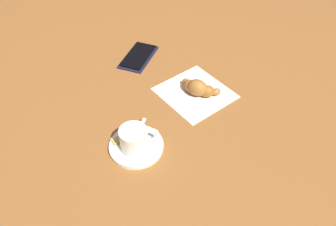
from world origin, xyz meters
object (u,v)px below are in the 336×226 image
espresso_cup (135,139)px  croissant (198,88)px  saucer (136,146)px  napkin (195,93)px  teaspoon (133,143)px  cell_phone (138,56)px  sugar_packet (126,137)px

espresso_cup → croissant: (-0.24, 0.01, -0.02)m
saucer → napkin: saucer is taller
teaspoon → croissant: 0.24m
teaspoon → cell_phone: size_ratio=0.76×
espresso_cup → croissant: size_ratio=0.69×
croissant → cell_phone: 0.24m
saucer → croissant: size_ratio=1.07×
teaspoon → napkin: 0.24m
espresso_cup → teaspoon: espresso_cup is taller
espresso_cup → teaspoon: bearing=-110.2°
sugar_packet → napkin: sugar_packet is taller
saucer → espresso_cup: bearing=26.7°
espresso_cup → cell_phone: bearing=-140.6°
saucer → teaspoon: 0.01m
saucer → croissant: (-0.24, 0.01, 0.02)m
espresso_cup → napkin: 0.25m
cell_phone → teaspoon: bearing=38.4°
espresso_cup → saucer: bearing=-153.3°
teaspoon → croissant: bearing=175.1°
saucer → sugar_packet: bearing=-94.7°
saucer → croissant: bearing=176.9°
saucer → sugar_packet: (-0.00, -0.03, 0.01)m
espresso_cup → croissant: 0.24m
croissant → cell_phone: size_ratio=0.75×
croissant → sugar_packet: bearing=-10.7°
teaspoon → cell_phone: (-0.27, -0.21, -0.01)m
cell_phone → croissant: bearing=82.1°
saucer → espresso_cup: espresso_cup is taller
saucer → teaspoon: (0.00, -0.01, 0.01)m
teaspoon → cell_phone: teaspoon is taller
teaspoon → cell_phone: bearing=-141.6°
cell_phone → sugar_packet: bearing=35.7°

